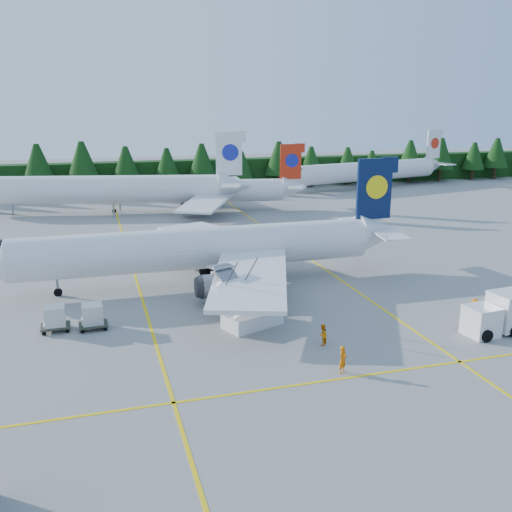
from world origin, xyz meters
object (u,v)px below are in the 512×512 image
object	(u,v)px
airliner_navy	(190,250)
service_truck	(503,313)
airliner_red	(184,192)
airstairs	(250,314)

from	to	relation	value
airliner_navy	service_truck	size ratio (longest dim) A/B	6.14
service_truck	airliner_red	bearing A→B (deg)	99.21
service_truck	airliner_navy	bearing A→B (deg)	133.17
airstairs	service_truck	xyz separation A→B (m)	(18.73, -6.97, 0.65)
airliner_red	airstairs	distance (m)	51.71
airliner_red	service_truck	bearing A→B (deg)	-65.39
airliner_red	service_truck	world-z (taller)	airliner_red
airstairs	service_truck	distance (m)	20.00
airstairs	airliner_red	bearing A→B (deg)	64.47
airliner_red	airstairs	xyz separation A→B (m)	(-3.17, -51.56, -2.38)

